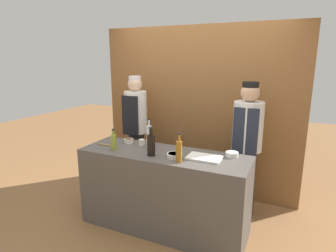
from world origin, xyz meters
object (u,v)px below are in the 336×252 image
object	(u,v)px
cup_steel	(150,144)
chef_right	(247,145)
sauce_bowl_red	(175,155)
cutting_board	(204,158)
wooden_spoon	(110,145)
bottle_soy	(151,144)
sauce_bowl_white	(232,154)
bottle_oil	(114,142)
chef_left	(136,130)
bottle_amber	(179,151)
bottle_clear	(149,135)
sauce_bowl_brown	(129,141)
cup_cream	(142,143)

from	to	relation	value
cup_steel	chef_right	size ratio (longest dim) A/B	0.06
sauce_bowl_red	cutting_board	xyz separation A→B (m)	(0.30, 0.10, -0.02)
wooden_spoon	bottle_soy	bearing A→B (deg)	-7.93
sauce_bowl_white	bottle_oil	size ratio (longest dim) A/B	0.55
sauce_bowl_white	chef_left	xyz separation A→B (m)	(-1.51, 0.53, -0.01)
bottle_amber	cup_steel	distance (m)	0.57
chef_left	chef_right	bearing A→B (deg)	-0.00
wooden_spoon	chef_right	xyz separation A→B (m)	(1.48, 0.77, -0.02)
sauce_bowl_white	wooden_spoon	world-z (taller)	sauce_bowl_white
bottle_clear	sauce_bowl_brown	bearing A→B (deg)	-171.89
bottle_oil	chef_left	world-z (taller)	chef_left
bottle_amber	bottle_soy	size ratio (longest dim) A/B	0.97
cup_steel	cutting_board	bearing A→B (deg)	-6.23
sauce_bowl_white	bottle_oil	xyz separation A→B (m)	(-1.29, -0.33, 0.07)
cutting_board	chef_left	size ratio (longest dim) A/B	0.21
sauce_bowl_white	cutting_board	xyz separation A→B (m)	(-0.25, -0.18, -0.02)
cup_steel	chef_left	bearing A→B (deg)	132.18
bottle_oil	cup_cream	size ratio (longest dim) A/B	3.23
wooden_spoon	bottle_amber	bearing A→B (deg)	-8.96
bottle_soy	bottle_clear	world-z (taller)	bottle_clear
cup_cream	cup_steel	distance (m)	0.15
sauce_bowl_red	cup_cream	xyz separation A→B (m)	(-0.53, 0.22, 0.01)
bottle_clear	chef_right	bearing A→B (deg)	26.35
bottle_oil	chef_right	xyz separation A→B (m)	(1.35, 0.87, -0.11)
sauce_bowl_brown	cup_cream	world-z (taller)	cup_cream
cup_steel	chef_left	distance (m)	0.86
bottle_amber	wooden_spoon	xyz separation A→B (m)	(-0.96, 0.15, -0.11)
cutting_board	wooden_spoon	xyz separation A→B (m)	(-1.17, -0.06, 0.00)
sauce_bowl_white	bottle_amber	world-z (taller)	bottle_amber
bottle_clear	chef_right	world-z (taller)	chef_right
sauce_bowl_red	wooden_spoon	size ratio (longest dim) A/B	0.63
sauce_bowl_white	cup_cream	world-z (taller)	cup_cream
sauce_bowl_white	bottle_clear	xyz separation A→B (m)	(-1.01, 0.00, 0.10)
sauce_bowl_white	bottle_soy	xyz separation A→B (m)	(-0.80, -0.32, 0.09)
cup_cream	cup_steel	xyz separation A→B (m)	(0.14, -0.04, 0.01)
cutting_board	bottle_clear	size ratio (longest dim) A/B	1.08
bottle_amber	bottle_soy	bearing A→B (deg)	169.25
sauce_bowl_brown	bottle_clear	world-z (taller)	bottle_clear
sauce_bowl_red	chef_right	distance (m)	1.02
cup_steel	chef_right	distance (m)	1.19
cutting_board	bottle_amber	bearing A→B (deg)	-133.58
sauce_bowl_brown	sauce_bowl_red	bearing A→B (deg)	-18.47
bottle_oil	bottle_clear	world-z (taller)	bottle_clear
bottle_amber	sauce_bowl_red	bearing A→B (deg)	130.77
cutting_board	wooden_spoon	size ratio (longest dim) A/B	1.36
cup_cream	bottle_oil	bearing A→B (deg)	-127.85
sauce_bowl_white	bottle_oil	bearing A→B (deg)	-165.47
sauce_bowl_brown	chef_left	xyz separation A→B (m)	(-0.24, 0.57, -0.02)
sauce_bowl_brown	cup_steel	distance (m)	0.35
sauce_bowl_red	bottle_oil	xyz separation A→B (m)	(-0.74, -0.05, 0.07)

